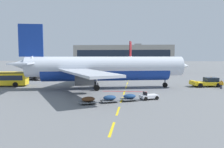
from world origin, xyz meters
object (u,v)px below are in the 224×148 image
airliner_mid_left (125,63)px  catering_truck (34,74)px  airliner_foreground (103,68)px  baggage_train (120,98)px  pushback_tug (207,82)px  ground_crew_worker (221,84)px

airliner_mid_left → catering_truck: size_ratio=4.75×
airliner_foreground → baggage_train: bearing=-70.8°
pushback_tug → ground_crew_worker: bearing=-59.0°
pushback_tug → airliner_mid_left: 32.49m
airliner_foreground → ground_crew_worker: size_ratio=20.44×
catering_truck → ground_crew_worker: catering_truck is taller
catering_truck → ground_crew_worker: 44.61m
ground_crew_worker → baggage_train: bearing=-143.1°
baggage_train → ground_crew_worker: (18.46, 13.84, 0.43)m
ground_crew_worker → airliner_foreground: bearing=-175.3°
airliner_mid_left → baggage_train: size_ratio=3.07×
pushback_tug → baggage_train: size_ratio=0.58×
pushback_tug → catering_truck: size_ratio=0.90×
pushback_tug → baggage_train: bearing=-134.9°
airliner_mid_left → ground_crew_worker: (19.93, -29.69, -2.88)m
catering_truck → airliner_mid_left: bearing=38.3°
airliner_mid_left → catering_truck: bearing=-141.7°
baggage_train → airliner_foreground: bearing=109.2°
catering_truck → ground_crew_worker: (43.13, -11.39, -0.68)m
baggage_train → ground_crew_worker: size_ratio=6.54×
airliner_mid_left → pushback_tug: bearing=-55.8°
baggage_train → airliner_mid_left: bearing=91.9°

